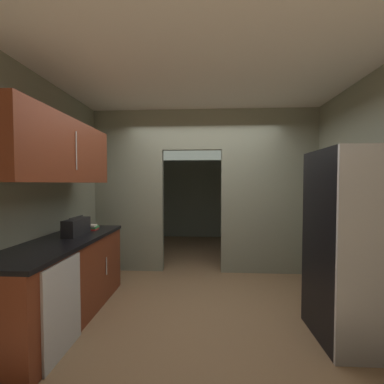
# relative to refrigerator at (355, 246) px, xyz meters

# --- Properties ---
(ground) EXTENTS (20.00, 20.00, 0.00)m
(ground) POSITION_rel_refrigerator_xyz_m (-1.47, 0.43, -0.92)
(ground) COLOR brown
(kitchen_overhead_slab) EXTENTS (4.17, 6.75, 0.06)m
(kitchen_overhead_slab) POSITION_rel_refrigerator_xyz_m (-1.47, 0.84, 1.87)
(kitchen_overhead_slab) COLOR silver
(kitchen_partition) EXTENTS (3.77, 0.12, 2.77)m
(kitchen_partition) POSITION_rel_refrigerator_xyz_m (-1.42, 1.80, 0.55)
(kitchen_partition) COLOR gray
(kitchen_partition) RESTS_ON ground
(adjoining_room_shell) EXTENTS (3.77, 2.83, 2.77)m
(adjoining_room_shell) POSITION_rel_refrigerator_xyz_m (-1.47, 3.76, 0.46)
(adjoining_room_shell) COLOR gray
(adjoining_room_shell) RESTS_ON ground
(kitchen_flank_left) EXTENTS (0.10, 3.88, 2.77)m
(kitchen_flank_left) POSITION_rel_refrigerator_xyz_m (-3.40, -0.14, 0.46)
(kitchen_flank_left) COLOR gray
(kitchen_flank_left) RESTS_ON ground
(refrigerator) EXTENTS (0.71, 0.76, 1.85)m
(refrigerator) POSITION_rel_refrigerator_xyz_m (0.00, 0.00, 0.00)
(refrigerator) COLOR black
(refrigerator) RESTS_ON ground
(lower_cabinet_run) EXTENTS (0.67, 1.91, 0.90)m
(lower_cabinet_run) POSITION_rel_refrigerator_xyz_m (-3.02, 0.18, -0.47)
(lower_cabinet_run) COLOR maroon
(lower_cabinet_run) RESTS_ON ground
(dishwasher) EXTENTS (0.02, 0.56, 0.84)m
(dishwasher) POSITION_rel_refrigerator_xyz_m (-2.70, -0.35, -0.50)
(dishwasher) COLOR #B7BABC
(dishwasher) RESTS_ON ground
(upper_cabinet_counterside) EXTENTS (0.36, 1.72, 0.69)m
(upper_cabinet_counterside) POSITION_rel_refrigerator_xyz_m (-3.02, 0.18, 0.95)
(upper_cabinet_counterside) COLOR maroon
(boombox) EXTENTS (0.16, 0.42, 0.23)m
(boombox) POSITION_rel_refrigerator_xyz_m (-2.99, 0.44, 0.08)
(boombox) COLOR black
(boombox) RESTS_ON lower_cabinet_run
(book_stack) EXTENTS (0.13, 0.17, 0.07)m
(book_stack) POSITION_rel_refrigerator_xyz_m (-2.95, 0.77, 0.01)
(book_stack) COLOR red
(book_stack) RESTS_ON lower_cabinet_run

